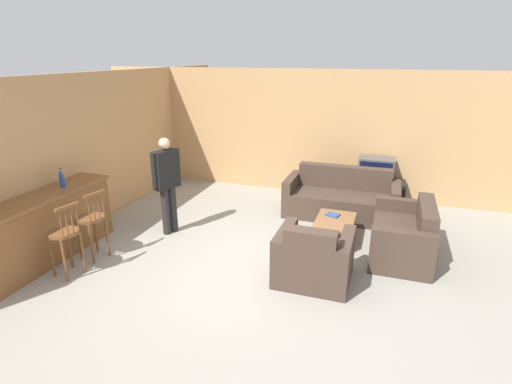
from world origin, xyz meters
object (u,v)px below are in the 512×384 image
(coffee_table, at_px, (335,223))
(tv, at_px, (376,169))
(armchair_near, at_px, (313,259))
(couch_far, at_px, (341,199))
(bottle, at_px, (62,179))
(book_on_table, at_px, (333,215))
(bar_chair_mid, at_px, (92,223))
(person_by_window, at_px, (167,181))
(bar_chair_near, at_px, (65,238))
(loveseat_right, at_px, (404,236))
(tv_unit, at_px, (374,192))

(coffee_table, xyz_separation_m, tv, (0.50, 1.98, 0.41))
(armchair_near, bearing_deg, couch_far, 88.88)
(bottle, relative_size, book_on_table, 1.20)
(bottle, bearing_deg, armchair_near, 3.92)
(bar_chair_mid, height_order, person_by_window, person_by_window)
(bottle, height_order, book_on_table, bottle)
(bar_chair_mid, bearing_deg, book_on_table, 29.63)
(couch_far, distance_m, coffee_table, 1.16)
(bar_chair_near, xyz_separation_m, armchair_near, (3.19, 0.92, -0.24))
(tv, xyz_separation_m, bottle, (-4.35, -3.51, 0.40))
(bar_chair_mid, distance_m, loveseat_right, 4.61)
(tv_unit, distance_m, book_on_table, 1.92)
(bar_chair_mid, relative_size, loveseat_right, 0.72)
(bar_chair_mid, height_order, loveseat_right, bar_chair_mid)
(tv_unit, bearing_deg, bottle, -141.07)
(tv_unit, relative_size, tv, 1.74)
(bar_chair_mid, height_order, book_on_table, bar_chair_mid)
(tv_unit, bearing_deg, coffee_table, -104.16)
(armchair_near, distance_m, tv, 3.34)
(loveseat_right, xyz_separation_m, book_on_table, (-1.11, 0.29, 0.08))
(bar_chair_near, height_order, bar_chair_mid, same)
(tv, height_order, book_on_table, tv)
(loveseat_right, bearing_deg, person_by_window, -173.99)
(bar_chair_mid, xyz_separation_m, book_on_table, (3.22, 1.83, -0.16))
(bar_chair_near, distance_m, bar_chair_mid, 0.52)
(couch_far, height_order, bottle, bottle)
(coffee_table, bearing_deg, bar_chair_near, -146.18)
(bar_chair_mid, height_order, tv_unit, bar_chair_mid)
(couch_far, distance_m, loveseat_right, 1.70)
(coffee_table, relative_size, book_on_table, 3.51)
(bar_chair_mid, relative_size, couch_far, 0.51)
(armchair_near, distance_m, bottle, 3.85)
(bar_chair_mid, xyz_separation_m, bottle, (-0.57, 0.14, 0.58))
(couch_far, height_order, book_on_table, couch_far)
(tv, distance_m, book_on_table, 1.94)
(couch_far, bearing_deg, bar_chair_mid, -138.75)
(loveseat_right, distance_m, book_on_table, 1.15)
(armchair_near, relative_size, coffee_table, 1.13)
(armchair_near, bearing_deg, bar_chair_near, -163.89)
(bar_chair_mid, distance_m, tv_unit, 5.27)
(tv, bearing_deg, person_by_window, -141.80)
(loveseat_right, bearing_deg, couch_far, 130.21)
(armchair_near, bearing_deg, bar_chair_mid, -172.86)
(tv_unit, relative_size, person_by_window, 0.72)
(tv_unit, bearing_deg, tv, -90.00)
(bottle, distance_m, book_on_table, 4.22)
(tv, xyz_separation_m, book_on_table, (-0.56, -1.82, -0.34))
(bottle, distance_m, person_by_window, 1.55)
(bar_chair_near, xyz_separation_m, bar_chair_mid, (-0.00, 0.52, 0.00))
(bar_chair_mid, bearing_deg, tv_unit, 44.03)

